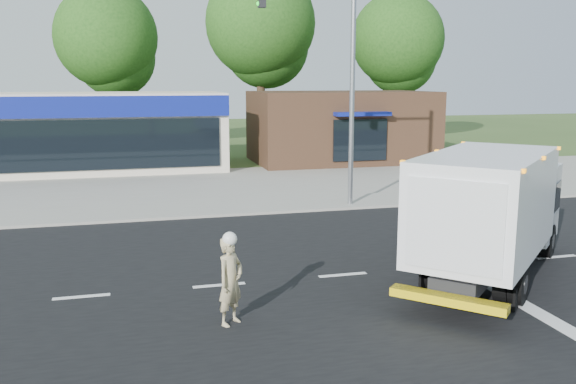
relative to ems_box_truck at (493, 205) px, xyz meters
name	(u,v)px	position (x,y,z in m)	size (l,w,h in m)	color
ground	(343,275)	(-3.28, 1.07, -1.78)	(120.00, 120.00, 0.00)	#385123
road_asphalt	(343,275)	(-3.28, 1.07, -1.77)	(60.00, 14.00, 0.02)	black
sidewalk	(268,206)	(-3.28, 9.27, -1.72)	(60.00, 2.40, 0.12)	gray
parking_apron	(240,182)	(-3.28, 15.07, -1.77)	(60.00, 9.00, 0.02)	gray
lane_markings	(419,288)	(-1.93, -0.28, -1.76)	(55.20, 7.00, 0.01)	silver
ems_box_truck	(493,205)	(0.00, 0.00, 0.00)	(6.48, 6.36, 3.08)	black
emergency_worker	(230,279)	(-6.37, -1.19, -0.87)	(0.74, 0.73, 1.84)	tan
retail_strip_mall	(45,132)	(-12.28, 21.00, 0.24)	(18.00, 6.20, 4.00)	beige
brown_storefront	(341,126)	(3.72, 21.06, 0.22)	(10.00, 6.70, 4.00)	#382316
traffic_signal_pole	(335,72)	(-0.93, 8.67, 3.15)	(3.51, 0.25, 8.00)	gray
background_trees	(188,38)	(-4.13, 29.24, 5.61)	(36.77, 7.39, 12.10)	#332114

